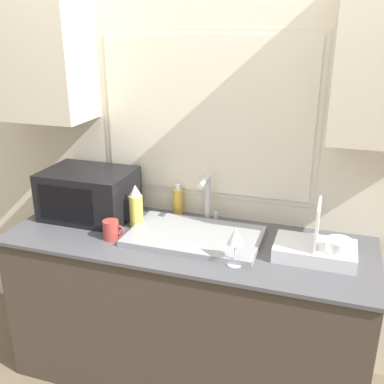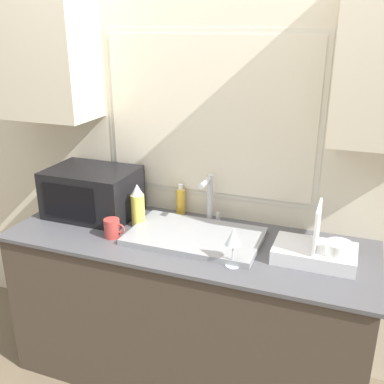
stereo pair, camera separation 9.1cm
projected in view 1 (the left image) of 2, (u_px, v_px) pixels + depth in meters
countertop at (187, 309)px, 2.53m from camera, size 1.94×0.70×0.88m
wall_back at (205, 129)px, 2.48m from camera, size 6.00×0.38×2.60m
sink_basin at (195, 236)px, 2.37m from camera, size 0.69×0.42×0.03m
faucet at (208, 196)px, 2.51m from camera, size 0.08×0.17×0.28m
microwave at (89, 194)px, 2.61m from camera, size 0.50×0.37×0.28m
dish_rack at (317, 249)px, 2.16m from camera, size 0.39×0.24×0.29m
spray_bottle at (136, 207)px, 2.48m from camera, size 0.08×0.08×0.25m
soap_bottle at (178, 201)px, 2.65m from camera, size 0.06×0.06×0.19m
mug_near_sink at (111, 230)px, 2.36m from camera, size 0.12×0.08×0.10m
wine_glass at (235, 237)px, 2.06m from camera, size 0.08×0.08×0.19m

